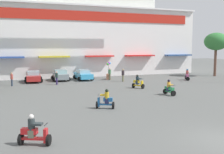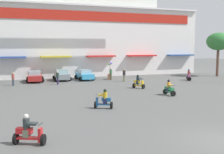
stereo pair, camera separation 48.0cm
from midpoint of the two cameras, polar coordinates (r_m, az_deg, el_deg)
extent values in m
plane|color=#5A5C59|center=(25.72, 2.49, -4.03)|extent=(128.00, 128.00, 0.00)
cube|color=white|center=(47.18, -8.37, 7.03)|extent=(41.30, 11.63, 10.52)
cube|color=red|center=(41.68, -6.73, 12.42)|extent=(37.99, 0.12, 1.39)
cube|color=white|center=(41.84, -6.75, 14.55)|extent=(41.30, 0.70, 0.24)
cube|color=#2D4EA0|center=(39.80, -20.77, 3.80)|extent=(5.34, 1.10, 0.20)
cube|color=gold|center=(40.32, -11.10, 4.12)|extent=(4.32, 1.10, 0.20)
cube|color=red|center=(41.95, -1.90, 4.31)|extent=(4.37, 1.10, 0.20)
cube|color=red|center=(44.57, 6.45, 4.39)|extent=(4.89, 1.10, 0.20)
cube|color=#294C88|center=(48.27, 14.20, 4.39)|extent=(4.75, 1.10, 0.20)
cylinder|color=brown|center=(45.91, 21.15, 2.71)|extent=(0.40, 0.40, 4.14)
ellipsoid|color=#327737|center=(45.84, 21.31, 6.82)|extent=(3.51, 3.71, 2.71)
cube|color=#A92422|center=(37.69, -15.20, -0.02)|extent=(2.08, 4.59, 0.67)
cube|color=#95B9C3|center=(37.64, -15.23, 0.86)|extent=(1.65, 2.35, 0.49)
cylinder|color=black|center=(39.11, -16.45, -0.28)|extent=(0.61, 0.22, 0.60)
cylinder|color=black|center=(39.11, -13.95, -0.21)|extent=(0.61, 0.22, 0.60)
cylinder|color=black|center=(36.36, -16.52, -0.77)|extent=(0.61, 0.22, 0.60)
cylinder|color=black|center=(36.37, -13.84, -0.69)|extent=(0.61, 0.22, 0.60)
cube|color=gray|center=(38.28, -9.91, 0.23)|extent=(2.10, 3.97, 0.71)
cube|color=#95BDC0|center=(38.22, -9.93, 1.14)|extent=(1.70, 2.04, 0.50)
cylinder|color=black|center=(39.41, -11.38, -0.10)|extent=(0.61, 0.21, 0.60)
cylinder|color=black|center=(39.59, -8.78, -0.02)|extent=(0.61, 0.21, 0.60)
cylinder|color=black|center=(37.06, -11.09, -0.49)|extent=(0.61, 0.21, 0.60)
cylinder|color=black|center=(37.24, -8.33, -0.41)|extent=(0.61, 0.21, 0.60)
cube|color=#3597CB|center=(38.60, -5.30, 0.31)|extent=(1.71, 4.24, 0.65)
cube|color=#9DB9C5|center=(38.54, -5.31, 1.16)|extent=(1.47, 2.12, 0.49)
cylinder|color=black|center=(39.69, -6.97, 0.02)|extent=(0.60, 0.17, 0.60)
cylinder|color=black|center=(40.11, -4.61, 0.12)|extent=(0.60, 0.17, 0.60)
cylinder|color=black|center=(37.15, -6.04, -0.39)|extent=(0.60, 0.17, 0.60)
cylinder|color=black|center=(37.60, -3.53, -0.29)|extent=(0.60, 0.17, 0.60)
cylinder|color=black|center=(13.67, -12.94, -12.44)|extent=(0.36, 0.53, 0.52)
cylinder|color=black|center=(14.14, -18.20, -11.96)|extent=(0.36, 0.53, 0.52)
cube|color=red|center=(13.87, -15.63, -11.98)|extent=(1.18, 0.77, 0.10)
cube|color=red|center=(13.85, -16.61, -10.50)|extent=(0.80, 0.60, 0.28)
cube|color=red|center=(13.64, -13.51, -11.54)|extent=(0.27, 0.35, 0.66)
cylinder|color=black|center=(13.48, -13.46, -9.37)|extent=(0.26, 0.48, 0.04)
cube|color=#696D57|center=(13.85, -16.18, -11.01)|extent=(0.39, 0.41, 0.36)
cylinder|color=#2C3536|center=(13.73, -16.24, -9.27)|extent=(0.43, 0.43, 0.51)
sphere|color=silver|center=(13.63, -16.28, -7.79)|extent=(0.25, 0.25, 0.25)
cube|color=#2C3536|center=(13.62, -15.08, -9.26)|extent=(0.54, 0.50, 0.10)
cylinder|color=black|center=(20.87, -2.75, -5.74)|extent=(0.37, 0.53, 0.52)
cylinder|color=black|center=(20.69, 0.56, -5.84)|extent=(0.37, 0.53, 0.52)
cube|color=#1E5995|center=(20.76, -1.10, -5.63)|extent=(1.07, 0.75, 0.10)
cube|color=#1E5995|center=(20.66, -0.51, -4.64)|extent=(0.74, 0.58, 0.28)
cube|color=#1E5995|center=(20.81, -2.42, -5.14)|extent=(0.27, 0.35, 0.68)
cylinder|color=black|center=(20.71, -2.50, -3.66)|extent=(0.28, 0.48, 0.04)
cube|color=#22274F|center=(20.69, -0.77, -4.96)|extent=(0.40, 0.41, 0.36)
cylinder|color=gold|center=(20.62, -0.77, -3.79)|extent=(0.43, 0.43, 0.50)
sphere|color=black|center=(20.56, -0.78, -2.81)|extent=(0.25, 0.25, 0.25)
cube|color=gold|center=(20.65, -1.51, -3.71)|extent=(0.55, 0.51, 0.10)
cylinder|color=black|center=(38.69, 15.95, -0.40)|extent=(0.52, 0.38, 0.52)
cylinder|color=black|center=(39.96, 15.72, -0.18)|extent=(0.52, 0.38, 0.52)
cube|color=#D3639B|center=(39.32, 15.84, -0.20)|extent=(0.80, 1.13, 0.10)
cube|color=#D3639B|center=(39.50, 15.81, 0.42)|extent=(0.61, 0.78, 0.28)
cube|color=#D3639B|center=(38.79, 15.94, -0.01)|extent=(0.35, 0.28, 0.70)
cylinder|color=black|center=(38.71, 15.97, 0.80)|extent=(0.47, 0.28, 0.04)
cube|color=#2E1D44|center=(39.41, 15.83, 0.23)|extent=(0.42, 0.40, 0.36)
cylinder|color=#A2423C|center=(39.37, 15.85, 0.88)|extent=(0.44, 0.44, 0.54)
sphere|color=#2D679A|center=(39.34, 15.86, 1.43)|extent=(0.25, 0.25, 0.25)
cube|color=#A2423C|center=(39.09, 15.90, 0.88)|extent=(0.51, 0.55, 0.10)
cylinder|color=black|center=(30.52, 6.91, -1.94)|extent=(0.51, 0.41, 0.52)
cylinder|color=black|center=(31.11, 4.99, -1.76)|extent=(0.51, 0.41, 0.52)
cube|color=gold|center=(30.80, 5.94, -1.74)|extent=(0.81, 1.03, 0.10)
cube|color=gold|center=(30.85, 5.61, -0.94)|extent=(0.62, 0.72, 0.28)
cube|color=gold|center=(30.54, 6.72, -1.44)|extent=(0.34, 0.29, 0.72)
cylinder|color=black|center=(30.46, 6.77, -0.41)|extent=(0.45, 0.32, 0.04)
cube|color=#1D2F45|center=(30.82, 5.76, -1.18)|extent=(0.42, 0.41, 0.36)
cylinder|color=#21323B|center=(30.77, 5.77, -0.39)|extent=(0.44, 0.44, 0.49)
sphere|color=black|center=(30.73, 5.77, 0.27)|extent=(0.25, 0.25, 0.25)
cube|color=#21323B|center=(30.63, 6.19, -0.38)|extent=(0.53, 0.55, 0.10)
cylinder|color=black|center=(26.45, 12.96, -3.33)|extent=(0.53, 0.16, 0.52)
cylinder|color=black|center=(27.49, 11.41, -2.93)|extent=(0.53, 0.16, 0.52)
cube|color=#257B44|center=(26.96, 12.18, -3.00)|extent=(0.32, 1.14, 0.10)
cube|color=#257B44|center=(27.10, 11.92, -2.24)|extent=(0.33, 0.73, 0.28)
cube|color=#257B44|center=(26.53, 12.82, -2.86)|extent=(0.33, 0.15, 0.64)
cylinder|color=black|center=(26.43, 12.88, -1.73)|extent=(0.52, 0.06, 0.04)
cube|color=navy|center=(27.03, 12.03, -2.52)|extent=(0.33, 0.29, 0.36)
cylinder|color=gold|center=(26.97, 12.05, -1.58)|extent=(0.33, 0.33, 0.53)
sphere|color=black|center=(26.92, 12.07, -0.78)|extent=(0.25, 0.25, 0.25)
cube|color=gold|center=(26.74, 12.40, -1.60)|extent=(0.36, 0.45, 0.10)
cylinder|color=#2C204F|center=(34.25, -10.70, -0.80)|extent=(0.29, 0.29, 0.88)
cylinder|color=#21352F|center=(34.17, -10.72, 0.36)|extent=(0.46, 0.46, 0.53)
sphere|color=#D79986|center=(34.13, -10.73, 0.99)|extent=(0.22, 0.22, 0.22)
cylinder|color=#293547|center=(34.50, -19.26, -1.07)|extent=(0.23, 0.23, 0.79)
cylinder|color=#9E443C|center=(34.42, -19.31, 0.07)|extent=(0.37, 0.37, 0.59)
sphere|color=tan|center=(34.38, -19.33, 0.74)|extent=(0.23, 0.23, 0.23)
cylinder|color=#4B4E37|center=(38.16, 0.12, 0.03)|extent=(0.33, 0.33, 0.87)
cylinder|color=#40724A|center=(38.09, 0.12, 1.11)|extent=(0.53, 0.53, 0.57)
sphere|color=tan|center=(38.06, 0.12, 1.70)|extent=(0.22, 0.22, 0.22)
cylinder|color=#757451|center=(36.61, 2.88, -0.28)|extent=(0.33, 0.33, 0.84)
cylinder|color=#322A2F|center=(36.53, 2.89, 0.84)|extent=(0.53, 0.53, 0.60)
sphere|color=tan|center=(36.50, 2.89, 1.50)|extent=(0.24, 0.24, 0.24)
cube|color=#A5694D|center=(39.06, -0.10, 0.08)|extent=(0.88, 1.06, 0.75)
cylinder|color=#4C4C4C|center=(38.97, -0.10, 1.51)|extent=(0.04, 0.04, 1.20)
sphere|color=#38A4E1|center=(38.94, 0.21, 2.86)|extent=(0.30, 0.30, 0.30)
sphere|color=#DD2E92|center=(39.09, -0.10, 2.70)|extent=(0.32, 0.32, 0.32)
sphere|color=#E15C2E|center=(38.96, -0.28, 2.67)|extent=(0.35, 0.35, 0.35)
sphere|color=#46CC52|center=(38.69, -0.25, 2.68)|extent=(0.31, 0.31, 0.31)
sphere|color=purple|center=(38.80, -0.03, 2.83)|extent=(0.37, 0.37, 0.37)
camera|label=1|loc=(0.24, -89.51, 0.05)|focal=44.50mm
camera|label=2|loc=(0.24, 90.49, -0.05)|focal=44.50mm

